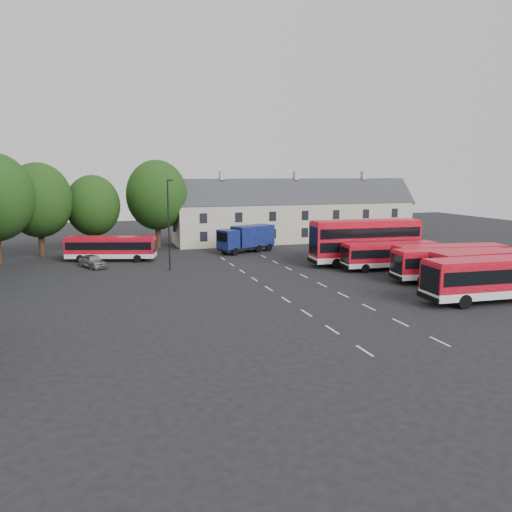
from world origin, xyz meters
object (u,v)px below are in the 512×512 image
object	(u,v)px
bus_dd_south	(365,240)
silver_car	(93,261)
bus_row_a	(499,276)
lamppost	(169,223)
box_truck	(247,238)

from	to	relation	value
bus_dd_south	silver_car	bearing A→B (deg)	169.04
bus_row_a	bus_dd_south	world-z (taller)	bus_dd_south
bus_row_a	bus_dd_south	bearing A→B (deg)	99.52
bus_row_a	lamppost	world-z (taller)	lamppost
bus_row_a	box_truck	xyz separation A→B (m)	(-11.19, 29.36, -0.19)
box_truck	silver_car	bearing A→B (deg)	172.36
bus_dd_south	lamppost	xyz separation A→B (m)	(-20.41, 3.43, 2.13)
bus_dd_south	silver_car	xyz separation A→B (m)	(-27.88, 7.43, -2.07)
bus_dd_south	lamppost	size ratio (longest dim) A/B	1.31
lamppost	silver_car	bearing A→B (deg)	151.82
box_truck	lamppost	distance (m)	14.46
bus_row_a	silver_car	size ratio (longest dim) A/B	3.01
bus_dd_south	silver_car	world-z (taller)	bus_dd_south
silver_car	lamppost	size ratio (longest dim) A/B	0.44
bus_row_a	silver_car	world-z (taller)	bus_row_a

